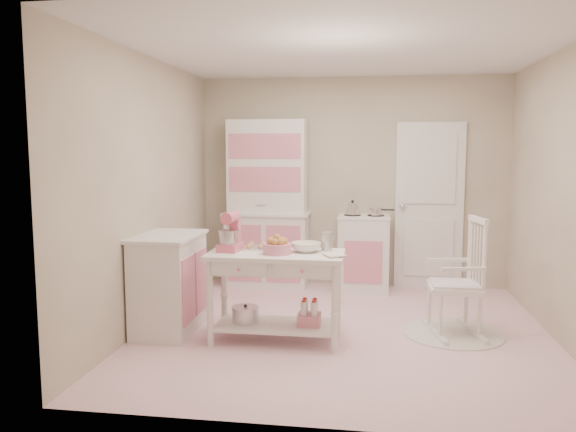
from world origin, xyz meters
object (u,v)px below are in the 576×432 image
(base_cabinet, at_px, (169,283))
(rocking_chair, at_px, (455,276))
(hutch, at_px, (267,204))
(stand_mixer, at_px, (230,232))
(work_table, at_px, (276,297))
(stove, at_px, (363,253))
(bread_basket, at_px, (277,249))

(base_cabinet, xyz_separation_m, rocking_chair, (2.64, 0.29, 0.09))
(hutch, height_order, base_cabinet, hutch)
(stand_mixer, bearing_deg, work_table, 4.76)
(hutch, xyz_separation_m, rocking_chair, (2.05, -1.61, -0.49))
(stove, distance_m, base_cabinet, 2.57)
(rocking_chair, distance_m, work_table, 1.66)
(base_cabinet, bearing_deg, rocking_chair, 6.18)
(base_cabinet, bearing_deg, stove, 45.83)
(work_table, relative_size, stand_mixer, 3.53)
(stove, relative_size, rocking_chair, 0.84)
(hutch, height_order, stand_mixer, hutch)
(hutch, xyz_separation_m, work_table, (0.45, -2.01, -0.64))
(base_cabinet, xyz_separation_m, work_table, (1.04, -0.12, -0.06))
(stand_mixer, height_order, bread_basket, stand_mixer)
(hutch, xyz_separation_m, bread_basket, (0.47, -2.06, -0.19))
(work_table, bearing_deg, bread_basket, -68.20)
(hutch, bearing_deg, bread_basket, -77.15)
(work_table, distance_m, stand_mixer, 0.71)
(base_cabinet, bearing_deg, work_table, -6.41)
(hutch, relative_size, bread_basket, 8.32)
(stove, bearing_deg, work_table, -110.95)
(stand_mixer, distance_m, bread_basket, 0.46)
(hutch, distance_m, rocking_chair, 2.65)
(stand_mixer, bearing_deg, base_cabinet, 178.61)
(hutch, bearing_deg, stand_mixer, -89.14)
(stove, relative_size, base_cabinet, 1.00)
(base_cabinet, height_order, stand_mixer, stand_mixer)
(hutch, distance_m, bread_basket, 2.12)
(work_table, relative_size, bread_basket, 4.80)
(stove, xyz_separation_m, base_cabinet, (-1.79, -1.84, 0.00))
(rocking_chair, bearing_deg, hutch, 130.73)
(rocking_chair, distance_m, stand_mixer, 2.10)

